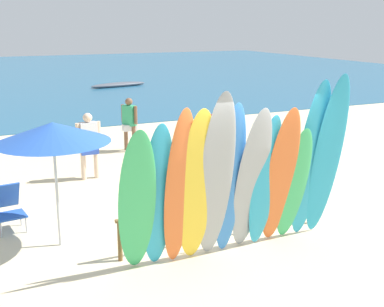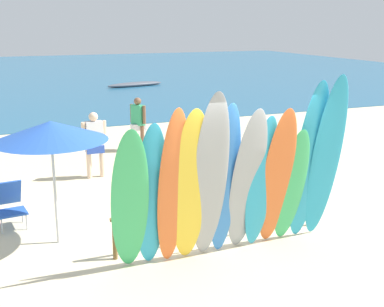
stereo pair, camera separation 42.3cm
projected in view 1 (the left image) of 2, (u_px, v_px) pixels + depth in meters
name	position (u px, v px, depth m)	size (l,w,h in m)	color
ground	(63.00, 111.00, 20.86)	(60.00, 60.00, 0.00)	beige
ocean_water	(18.00, 75.00, 35.03)	(60.00, 40.00, 0.02)	#235B7F
surfboard_rack	(224.00, 209.00, 8.41)	(3.71, 0.07, 0.69)	brown
surfboard_green_0	(137.00, 202.00, 7.16)	(0.55, 0.06, 2.25)	#38B266
surfboard_teal_1	(158.00, 197.00, 7.33)	(0.49, 0.07, 2.26)	#289EC6
surfboard_orange_2	(179.00, 189.00, 7.35)	(0.47, 0.07, 2.48)	orange
surfboard_yellow_3	(197.00, 187.00, 7.46)	(0.58, 0.07, 2.46)	yellow
surfboard_grey_4	(216.00, 178.00, 7.51)	(0.54, 0.06, 2.72)	#999EA3
surfboard_blue_5	(230.00, 180.00, 7.72)	(0.46, 0.08, 2.48)	#337AD1
surfboard_grey_6	(252.00, 180.00, 7.85)	(0.56, 0.06, 2.43)	#999EA3
surfboard_teal_7	(265.00, 182.00, 8.01)	(0.49, 0.08, 2.26)	#289EC6
surfboard_orange_8	(280.00, 177.00, 8.05)	(0.51, 0.07, 2.42)	orange
surfboard_green_9	(294.00, 185.00, 8.26)	(0.51, 0.07, 2.04)	#38B266
surfboard_teal_10	(311.00, 161.00, 8.31)	(0.56, 0.07, 2.76)	#289EC6
surfboard_teal_11	(327.00, 157.00, 8.34)	(0.53, 0.06, 2.88)	#289EC6
beachgoer_by_water	(218.00, 133.00, 12.42)	(0.49, 0.42, 1.60)	#9E704C
beachgoer_photographing	(89.00, 141.00, 11.68)	(0.59, 0.25, 1.56)	beige
beachgoer_midbeach	(129.00, 121.00, 14.27)	(0.39, 0.51, 1.52)	brown
beach_chair_red	(7.00, 205.00, 8.96)	(0.59, 0.78, 0.80)	#B7B7BC
beach_umbrella	(53.00, 132.00, 7.89)	(1.80, 1.80, 2.06)	silver
distant_boat	(118.00, 85.00, 28.58)	(3.46, 1.32, 0.27)	#4C515B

